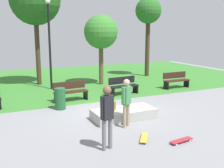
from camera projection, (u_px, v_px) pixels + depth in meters
The scene contains 16 objects.
ground_plane at pixel (108, 110), 11.19m from camera, with size 28.00×28.00×0.00m, color gray.
grass_lawn at pixel (62, 80), 18.05m from camera, with size 26.60×12.59×0.01m, color #387A2D.
concrete_ledge at pixel (124, 114), 10.11m from camera, with size 2.38×1.10×0.38m, color #A8A59E.
backpack_on_ledge at pixel (112, 106), 9.97m from camera, with size 0.28×0.20×0.32m, color olive.
skater_performing_trick at pixel (107, 112), 7.32m from camera, with size 0.42×0.28×1.82m.
skater_watching at pixel (126, 99), 9.11m from camera, with size 0.38×0.34×1.68m.
skateboard_by_ledge at pixel (144, 138), 8.19m from camera, with size 0.63×0.76×0.08m.
skateboard_spare at pixel (181, 140), 7.98m from camera, with size 0.82×0.30×0.08m.
park_bench_far_left at pixel (123, 85), 13.94m from camera, with size 1.64×0.65×0.91m.
park_bench_center_lawn at pixel (176, 80), 15.53m from camera, with size 1.61×0.50×0.91m.
park_bench_near_lamppost at pixel (70, 91), 12.65m from camera, with size 1.63×0.60×0.91m.
tree_leaning_ash at pixel (101, 33), 16.11m from camera, with size 2.04×2.04×4.23m.
tree_slender_maple at pixel (35, 0), 15.64m from camera, with size 2.97×2.97×6.55m.
tree_young_birch at pixel (148, 13), 18.93m from camera, with size 1.84×1.84×5.60m.
lamp_post at pixel (49, 36), 14.75m from camera, with size 0.28×0.28×4.98m.
trash_bin at pixel (60, 99), 11.30m from camera, with size 0.45×0.45×0.91m, color #1E592D.
Camera 1 is at (-4.34, -9.84, 3.27)m, focal length 42.93 mm.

